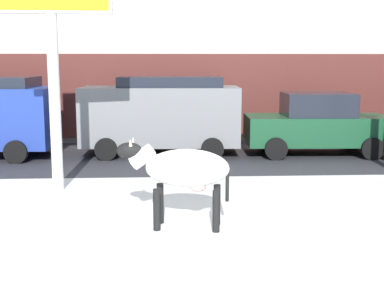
{
  "coord_description": "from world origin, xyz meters",
  "views": [
    {
      "loc": [
        -0.7,
        -7.31,
        2.79
      ],
      "look_at": [
        -0.18,
        3.07,
        1.1
      ],
      "focal_mm": 48.32,
      "sensor_mm": 36.0,
      "label": 1
    }
  ],
  "objects_px": {
    "car_grey_van": "(161,113)",
    "pedestrian_near_billboard": "(32,116)",
    "car_darkgreen_sedan": "(317,124)",
    "cow_holstein": "(184,169)"
  },
  "relations": [
    {
      "from": "car_grey_van",
      "to": "car_darkgreen_sedan",
      "type": "distance_m",
      "value": 4.64
    },
    {
      "from": "car_darkgreen_sedan",
      "to": "pedestrian_near_billboard",
      "type": "bearing_deg",
      "value": 161.48
    },
    {
      "from": "car_darkgreen_sedan",
      "to": "pedestrian_near_billboard",
      "type": "height_order",
      "value": "car_darkgreen_sedan"
    },
    {
      "from": "cow_holstein",
      "to": "car_grey_van",
      "type": "bearing_deg",
      "value": 93.59
    },
    {
      "from": "cow_holstein",
      "to": "pedestrian_near_billboard",
      "type": "xyz_separation_m",
      "value": [
        -4.97,
        9.72,
        -0.12
      ]
    },
    {
      "from": "cow_holstein",
      "to": "car_grey_van",
      "type": "xyz_separation_m",
      "value": [
        -0.43,
        6.89,
        0.24
      ]
    },
    {
      "from": "cow_holstein",
      "to": "car_darkgreen_sedan",
      "type": "relative_size",
      "value": 0.45
    },
    {
      "from": "car_grey_van",
      "to": "pedestrian_near_billboard",
      "type": "distance_m",
      "value": 5.37
    },
    {
      "from": "pedestrian_near_billboard",
      "to": "car_grey_van",
      "type": "bearing_deg",
      "value": -31.95
    },
    {
      "from": "pedestrian_near_billboard",
      "to": "cow_holstein",
      "type": "bearing_deg",
      "value": -62.9
    }
  ]
}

